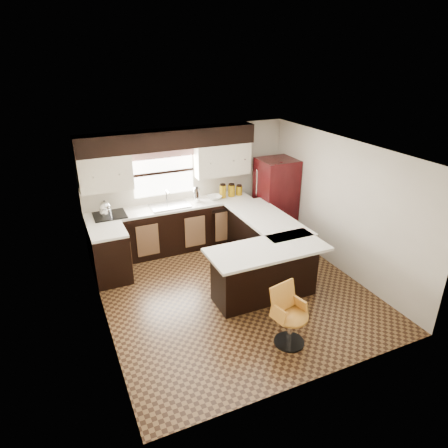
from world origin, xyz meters
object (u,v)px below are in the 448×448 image
peninsula_return (265,273)px  refrigerator (275,199)px  peninsula_long (263,242)px  bar_chair (291,317)px

peninsula_return → refrigerator: bearing=55.3°
peninsula_long → peninsula_return: (-0.53, -0.97, 0.00)m
peninsula_long → refrigerator: refrigerator is taller
peninsula_return → peninsula_long: bearing=61.7°
peninsula_return → refrigerator: size_ratio=0.96×
peninsula_return → refrigerator: 2.38m
peninsula_return → bar_chair: (-0.24, -1.14, -0.01)m
peninsula_long → peninsula_return: same height
refrigerator → bar_chair: size_ratio=1.97×
peninsula_return → bar_chair: 1.17m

